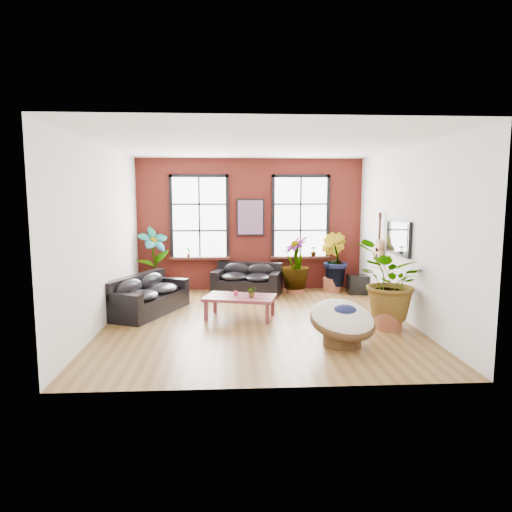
{
  "coord_description": "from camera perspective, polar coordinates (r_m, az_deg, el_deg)",
  "views": [
    {
      "loc": [
        -0.56,
        -8.96,
        2.51
      ],
      "look_at": [
        0.0,
        0.6,
        1.25
      ],
      "focal_mm": 32.0,
      "sensor_mm": 36.0,
      "label": 1
    }
  ],
  "objects": [
    {
      "name": "table_plant",
      "position": [
        9.34,
        -0.53,
        -4.48
      ],
      "size": [
        0.24,
        0.22,
        0.22
      ],
      "primitive_type": "imported",
      "rotation": [
        0.0,
        0.0,
        0.24
      ],
      "color": "#134A19",
      "rests_on": "coffee_table"
    },
    {
      "name": "floor_plant_mid",
      "position": [
        11.8,
        4.95,
        -0.82
      ],
      "size": [
        0.93,
        0.93,
        1.34
      ],
      "primitive_type": "imported",
      "rotation": [
        0.0,
        0.0,
        4.99
      ],
      "color": "#134A19",
      "rests_on": "ground"
    },
    {
      "name": "pot_back_left",
      "position": [
        12.23,
        -12.65,
        -3.64
      ],
      "size": [
        0.63,
        0.63,
        0.37
      ],
      "rotation": [
        0.0,
        0.0,
        0.28
      ],
      "color": "brown",
      "rests_on": "ground"
    },
    {
      "name": "coffee_table",
      "position": [
        9.46,
        -2.02,
        -5.35
      ],
      "size": [
        1.59,
        1.15,
        0.55
      ],
      "rotation": [
        0.0,
        0.0,
        -0.25
      ],
      "color": "maroon",
      "rests_on": "ground"
    },
    {
      "name": "sill_plant_right",
      "position": [
        12.39,
        7.19,
        0.59
      ],
      "size": [
        0.19,
        0.19,
        0.27
      ],
      "primitive_type": "imported",
      "rotation": [
        0.0,
        0.0,
        3.49
      ],
      "color": "#134A19",
      "rests_on": "room"
    },
    {
      "name": "pot_back_right",
      "position": [
        12.31,
        9.54,
        -3.51
      ],
      "size": [
        0.65,
        0.65,
        0.36
      ],
      "rotation": [
        0.0,
        0.0,
        -0.39
      ],
      "color": "brown",
      "rests_on": "ground"
    },
    {
      "name": "sofa_left",
      "position": [
        10.16,
        -13.51,
        -4.89
      ],
      "size": [
        1.61,
        2.22,
        0.81
      ],
      "rotation": [
        0.0,
        0.0,
        1.16
      ],
      "color": "black",
      "rests_on": "ground"
    },
    {
      "name": "poster",
      "position": [
        12.17,
        -0.71,
        4.85
      ],
      "size": [
        0.74,
        0.06,
        0.98
      ],
      "color": "black",
      "rests_on": "room"
    },
    {
      "name": "tv_wall_unit",
      "position": [
        10.22,
        16.66,
        1.74
      ],
      "size": [
        0.13,
        1.86,
        1.2
      ],
      "color": "black",
      "rests_on": "room"
    },
    {
      "name": "floor_plant_back_left",
      "position": [
        12.07,
        -12.64,
        -0.15
      ],
      "size": [
        1.01,
        0.92,
        1.58
      ],
      "primitive_type": "imported",
      "rotation": [
        0.0,
        0.0,
        0.56
      ],
      "color": "#134A19",
      "rests_on": "ground"
    },
    {
      "name": "pot_right_wall",
      "position": [
        9.13,
        16.17,
        -7.5
      ],
      "size": [
        0.58,
        0.58,
        0.39
      ],
      "rotation": [
        0.0,
        0.0,
        0.09
      ],
      "color": "brown",
      "rests_on": "ground"
    },
    {
      "name": "papasan_chair",
      "position": [
        7.87,
        10.75,
        -7.98
      ],
      "size": [
        1.37,
        1.38,
        0.83
      ],
      "rotation": [
        0.0,
        0.0,
        0.29
      ],
      "color": "#4A311A",
      "rests_on": "ground"
    },
    {
      "name": "sill_plant_left",
      "position": [
        12.23,
        -8.44,
        0.48
      ],
      "size": [
        0.17,
        0.17,
        0.27
      ],
      "primitive_type": "imported",
      "rotation": [
        0.0,
        0.0,
        0.79
      ],
      "color": "#134A19",
      "rests_on": "room"
    },
    {
      "name": "sofa_back",
      "position": [
        11.8,
        -1.09,
        -3.02
      ],
      "size": [
        1.89,
        1.29,
        0.79
      ],
      "rotation": [
        0.0,
        0.0,
        -0.29
      ],
      "color": "black",
      "rests_on": "ground"
    },
    {
      "name": "pot_mid",
      "position": [
        11.91,
        4.97,
        -3.86
      ],
      "size": [
        0.55,
        0.55,
        0.34
      ],
      "rotation": [
        0.0,
        0.0,
        -0.2
      ],
      "color": "brown",
      "rests_on": "ground"
    },
    {
      "name": "room",
      "position": [
        9.15,
        0.17,
        2.71
      ],
      "size": [
        6.04,
        6.54,
        3.54
      ],
      "color": "brown",
      "rests_on": "ground"
    },
    {
      "name": "media_box",
      "position": [
        12.13,
        12.78,
        -3.48
      ],
      "size": [
        0.59,
        0.5,
        0.48
      ],
      "rotation": [
        0.0,
        0.0,
        -0.03
      ],
      "color": "black",
      "rests_on": "ground"
    },
    {
      "name": "floor_plant_back_right",
      "position": [
        12.23,
        9.68,
        -0.39
      ],
      "size": [
        0.92,
        0.98,
        1.41
      ],
      "primitive_type": "imported",
      "rotation": [
        0.0,
        0.0,
        2.06
      ],
      "color": "#134A19",
      "rests_on": "ground"
    },
    {
      "name": "floor_plant_right_wall",
      "position": [
        8.98,
        16.5,
        -3.03
      ],
      "size": [
        1.77,
        1.8,
        1.51
      ],
      "primitive_type": "imported",
      "rotation": [
        0.0,
        0.0,
        4.06
      ],
      "color": "#134A19",
      "rests_on": "ground"
    }
  ]
}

